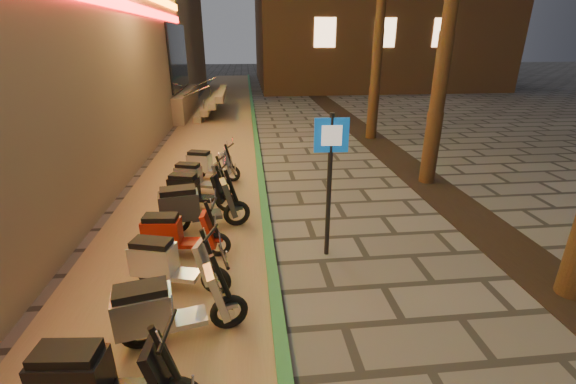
{
  "coord_description": "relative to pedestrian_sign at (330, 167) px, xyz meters",
  "views": [
    {
      "loc": [
        -1.22,
        -2.43,
        3.66
      ],
      "look_at": [
        -0.56,
        3.68,
        1.2
      ],
      "focal_mm": 24.0,
      "sensor_mm": 36.0,
      "label": 1
    }
  ],
  "objects": [
    {
      "name": "green_curb",
      "position": [
        -1.03,
        6.44,
        -1.61
      ],
      "size": [
        0.18,
        60.0,
        0.1
      ],
      "primitive_type": "cube",
      "color": "#296D3C",
      "rests_on": "ground"
    },
    {
      "name": "scooter_10",
      "position": [
        -2.61,
        2.28,
        -1.19
      ],
      "size": [
        1.53,
        0.78,
        1.08
      ],
      "rotation": [
        0.0,
        0.0,
        -0.28
      ],
      "color": "black",
      "rests_on": "ground"
    },
    {
      "name": "scooter_5",
      "position": [
        -2.93,
        -2.94,
        -1.16
      ],
      "size": [
        1.64,
        0.59,
        1.15
      ],
      "rotation": [
        0.0,
        0.0,
        -0.09
      ],
      "color": "black",
      "rests_on": "ground"
    },
    {
      "name": "scooter_7",
      "position": [
        -2.62,
        -0.78,
        -1.18
      ],
      "size": [
        1.55,
        0.79,
        1.1
      ],
      "rotation": [
        0.0,
        0.0,
        -0.27
      ],
      "color": "black",
      "rests_on": "ground"
    },
    {
      "name": "scooter_11",
      "position": [
        -2.64,
        3.2,
        -1.21
      ],
      "size": [
        1.46,
        0.76,
        1.03
      ],
      "rotation": [
        0.0,
        0.0,
        -0.29
      ],
      "color": "black",
      "rests_on": "ground"
    },
    {
      "name": "scooter_6",
      "position": [
        -2.45,
        -1.93,
        -1.15
      ],
      "size": [
        1.66,
        0.78,
        1.17
      ],
      "rotation": [
        0.0,
        0.0,
        0.23
      ],
      "color": "black",
      "rests_on": "ground"
    },
    {
      "name": "scooter_12",
      "position": [
        -2.48,
        4.25,
        -1.21
      ],
      "size": [
        1.47,
        0.79,
        1.05
      ],
      "rotation": [
        0.0,
        0.0,
        -0.31
      ],
      "color": "black",
      "rests_on": "ground"
    },
    {
      "name": "pedestrian_sign",
      "position": [
        0.0,
        0.0,
        0.0
      ],
      "size": [
        0.57,
        0.1,
        2.57
      ],
      "rotation": [
        0.0,
        0.0,
        -0.04
      ],
      "color": "black",
      "rests_on": "ground"
    },
    {
      "name": "scooter_9",
      "position": [
        -2.47,
        1.17,
        -1.11
      ],
      "size": [
        1.8,
        0.79,
        1.27
      ],
      "rotation": [
        0.0,
        0.0,
        0.19
      ],
      "color": "black",
      "rests_on": "ground"
    },
    {
      "name": "planting_strip",
      "position": [
        3.47,
        1.44,
        -1.65
      ],
      "size": [
        1.2,
        40.0,
        0.02
      ],
      "primitive_type": "cube",
      "color": "black",
      "rests_on": "ground"
    },
    {
      "name": "scooter_8",
      "position": [
        -2.67,
        0.19,
        -1.2
      ],
      "size": [
        1.53,
        0.55,
        1.07
      ],
      "rotation": [
        0.0,
        0.0,
        -0.09
      ],
      "color": "black",
      "rests_on": "ground"
    },
    {
      "name": "parking_strip",
      "position": [
        -2.73,
        6.44,
        -1.66
      ],
      "size": [
        3.4,
        60.0,
        0.01
      ],
      "primitive_type": "cube",
      "color": "#8C7251",
      "rests_on": "ground"
    }
  ]
}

